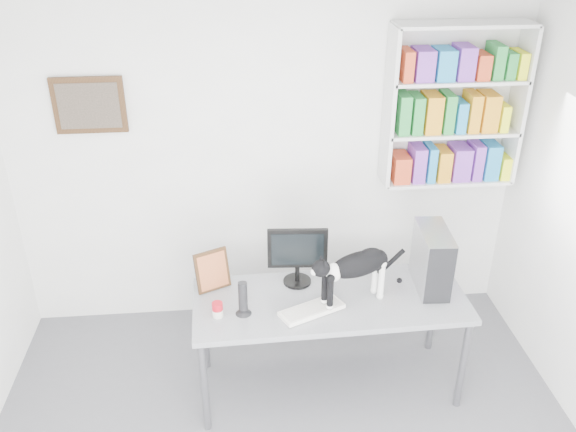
{
  "coord_description": "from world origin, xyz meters",
  "views": [
    {
      "loc": [
        -0.26,
        -2.44,
        3.27
      ],
      "look_at": [
        0.11,
        1.53,
        1.15
      ],
      "focal_mm": 38.0,
      "sensor_mm": 36.0,
      "label": 1
    }
  ],
  "objects": [
    {
      "name": "monitor",
      "position": [
        0.15,
        1.19,
        1.01
      ],
      "size": [
        0.43,
        0.23,
        0.45
      ],
      "primitive_type": "cube",
      "rotation": [
        0.0,
        0.0,
        -0.07
      ],
      "color": "black",
      "rests_on": "desk"
    },
    {
      "name": "room",
      "position": [
        0.0,
        0.0,
        1.35
      ],
      "size": [
        4.01,
        4.01,
        2.7
      ],
      "color": "#5A5A5F",
      "rests_on": "ground"
    },
    {
      "name": "leaning_print",
      "position": [
        -0.45,
        1.17,
        0.94
      ],
      "size": [
        0.26,
        0.19,
        0.3
      ],
      "primitive_type": "cube",
      "rotation": [
        0.0,
        0.0,
        0.44
      ],
      "color": "#432B15",
      "rests_on": "desk"
    },
    {
      "name": "pc_tower",
      "position": [
        1.08,
        1.06,
        1.01
      ],
      "size": [
        0.22,
        0.45,
        0.44
      ],
      "primitive_type": "cube",
      "rotation": [
        0.0,
        0.0,
        -0.06
      ],
      "color": "#B1B0B5",
      "rests_on": "desk"
    },
    {
      "name": "soup_can",
      "position": [
        -0.42,
        0.84,
        0.84
      ],
      "size": [
        0.1,
        0.1,
        0.11
      ],
      "primitive_type": "cylinder",
      "rotation": [
        0.0,
        0.0,
        0.41
      ],
      "color": "#B50F1C",
      "rests_on": "desk"
    },
    {
      "name": "keyboard",
      "position": [
        0.21,
        0.83,
        0.8
      ],
      "size": [
        0.47,
        0.33,
        0.03
      ],
      "primitive_type": "cube",
      "rotation": [
        0.0,
        0.0,
        0.42
      ],
      "color": "white",
      "rests_on": "desk"
    },
    {
      "name": "wall_art",
      "position": [
        -1.3,
        1.97,
        1.9
      ],
      "size": [
        0.52,
        0.04,
        0.42
      ],
      "primitive_type": "cube",
      "color": "#432B15",
      "rests_on": "room"
    },
    {
      "name": "cat",
      "position": [
        0.51,
        0.92,
        0.99
      ],
      "size": [
        0.67,
        0.39,
        0.4
      ],
      "primitive_type": null,
      "rotation": [
        0.0,
        0.0,
        0.36
      ],
      "color": "black",
      "rests_on": "desk"
    },
    {
      "name": "bookshelf",
      "position": [
        1.4,
        1.85,
        1.85
      ],
      "size": [
        1.03,
        0.28,
        1.24
      ],
      "primitive_type": "cube",
      "color": "silver",
      "rests_on": "room"
    },
    {
      "name": "desk",
      "position": [
        0.35,
        0.97,
        0.39
      ],
      "size": [
        1.91,
        0.79,
        0.79
      ],
      "primitive_type": "cube",
      "rotation": [
        0.0,
        0.0,
        0.03
      ],
      "color": "gray",
      "rests_on": "room"
    },
    {
      "name": "speaker",
      "position": [
        -0.25,
        0.86,
        0.91
      ],
      "size": [
        0.11,
        0.11,
        0.25
      ],
      "primitive_type": "cylinder",
      "rotation": [
        0.0,
        0.0,
        -0.01
      ],
      "color": "black",
      "rests_on": "desk"
    }
  ]
}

